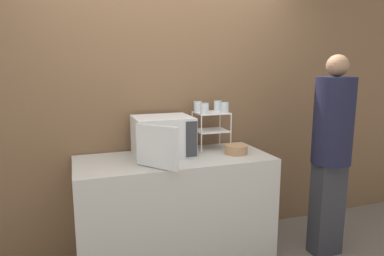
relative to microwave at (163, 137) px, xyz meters
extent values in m
cube|color=brown|center=(0.08, 0.30, 0.21)|extent=(8.00, 0.06, 2.60)
cube|color=#B7B2A8|center=(0.08, -0.08, -0.63)|extent=(1.62, 0.69, 0.92)
cube|color=silver|center=(0.01, 0.02, 0.00)|extent=(0.48, 0.40, 0.33)
cube|color=#B7B2A8|center=(-0.05, -0.17, 0.00)|extent=(0.35, 0.01, 0.29)
cube|color=#333338|center=(0.20, -0.18, 0.00)|extent=(0.10, 0.01, 0.29)
cube|color=silver|center=(-0.13, -0.34, 0.00)|extent=(0.25, 0.32, 0.32)
cylinder|color=white|center=(0.34, -0.02, 0.00)|extent=(0.01, 0.01, 0.34)
cylinder|color=white|center=(0.63, -0.02, 0.00)|extent=(0.01, 0.01, 0.34)
cylinder|color=white|center=(0.34, 0.23, 0.00)|extent=(0.01, 0.01, 0.34)
cylinder|color=white|center=(0.63, 0.23, 0.00)|extent=(0.01, 0.01, 0.34)
cube|color=white|center=(0.49, 0.11, 0.00)|extent=(0.28, 0.24, 0.01)
cube|color=white|center=(0.49, 0.11, 0.17)|extent=(0.28, 0.24, 0.01)
cylinder|color=silver|center=(0.39, 0.02, 0.22)|extent=(0.07, 0.07, 0.09)
cylinder|color=silver|center=(0.58, 0.19, 0.22)|extent=(0.07, 0.07, 0.09)
cylinder|color=silver|center=(0.58, 0.03, 0.22)|extent=(0.07, 0.07, 0.09)
cylinder|color=silver|center=(0.38, 0.18, 0.22)|extent=(0.07, 0.07, 0.09)
cylinder|color=#AD7F56|center=(0.62, -0.14, -0.16)|extent=(0.11, 0.11, 0.01)
cylinder|color=#AD7F56|center=(0.62, -0.14, -0.13)|extent=(0.20, 0.20, 0.08)
cube|color=#2D2D33|center=(1.39, -0.43, -0.67)|extent=(0.27, 0.17, 0.84)
cylinder|color=black|center=(1.39, -0.43, 0.13)|extent=(0.33, 0.33, 0.74)
sphere|color=#936B4C|center=(1.39, -0.43, 0.59)|extent=(0.18, 0.18, 0.18)
camera|label=1|loc=(-0.70, -2.74, 0.59)|focal=32.00mm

